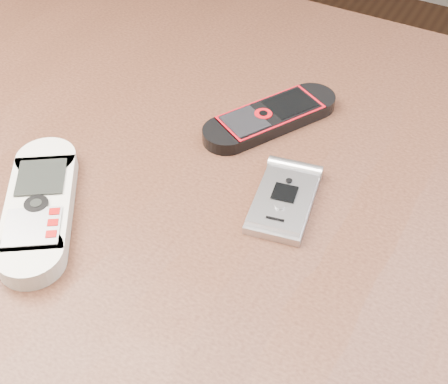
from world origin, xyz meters
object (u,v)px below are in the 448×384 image
(nokia_white, at_px, (39,206))
(nokia_black_red, at_px, (271,117))
(table, at_px, (220,269))
(motorola_razr, at_px, (283,200))

(nokia_white, height_order, nokia_black_red, nokia_white)
(table, distance_m, nokia_white, 0.20)
(nokia_white, relative_size, nokia_black_red, 1.10)
(table, relative_size, motorola_razr, 11.78)
(nokia_black_red, bearing_deg, motorola_razr, -29.93)
(motorola_razr, bearing_deg, table, -172.26)
(table, bearing_deg, nokia_black_red, 93.60)
(table, relative_size, nokia_white, 6.76)
(nokia_white, bearing_deg, motorola_razr, -2.66)
(nokia_white, height_order, motorola_razr, nokia_white)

